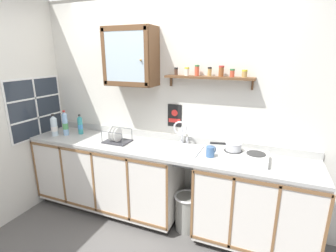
{
  "coord_description": "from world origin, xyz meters",
  "views": [
    {
      "loc": [
        1.07,
        -1.91,
        1.9
      ],
      "look_at": [
        0.06,
        0.55,
        1.14
      ],
      "focal_mm": 26.86,
      "sensor_mm": 36.0,
      "label": 1
    }
  ],
  "objects_px": {
    "saucepan": "(233,146)",
    "trash_bin": "(187,211)",
    "warning_sign": "(175,116)",
    "bottle_water_clear_1": "(54,126)",
    "sink": "(177,151)",
    "mug": "(211,152)",
    "bottle_water_blue_0": "(65,124)",
    "dish_rack": "(116,138)",
    "hot_plate_stove": "(244,157)",
    "bottle_detergent_teal_2": "(80,125)",
    "wall_cabinet": "(131,57)"
  },
  "relations": [
    {
      "from": "saucepan",
      "to": "trash_bin",
      "type": "bearing_deg",
      "value": -174.55
    },
    {
      "from": "bottle_detergent_teal_2",
      "to": "mug",
      "type": "xyz_separation_m",
      "value": [
        1.71,
        -0.11,
        -0.06
      ]
    },
    {
      "from": "bottle_water_blue_0",
      "to": "dish_rack",
      "type": "distance_m",
      "value": 0.74
    },
    {
      "from": "trash_bin",
      "to": "bottle_water_blue_0",
      "type": "bearing_deg",
      "value": -179.83
    },
    {
      "from": "bottle_water_clear_1",
      "to": "warning_sign",
      "type": "relative_size",
      "value": 1.06
    },
    {
      "from": "bottle_detergent_teal_2",
      "to": "wall_cabinet",
      "type": "xyz_separation_m",
      "value": [
        0.74,
        0.07,
        0.84
      ]
    },
    {
      "from": "saucepan",
      "to": "trash_bin",
      "type": "xyz_separation_m",
      "value": [
        -0.44,
        -0.04,
        -0.82
      ]
    },
    {
      "from": "bottle_water_blue_0",
      "to": "sink",
      "type": "bearing_deg",
      "value": 2.92
    },
    {
      "from": "hot_plate_stove",
      "to": "trash_bin",
      "type": "relative_size",
      "value": 1.05
    },
    {
      "from": "bottle_water_blue_0",
      "to": "wall_cabinet",
      "type": "xyz_separation_m",
      "value": [
        0.88,
        0.18,
        0.81
      ]
    },
    {
      "from": "hot_plate_stove",
      "to": "wall_cabinet",
      "type": "height_order",
      "value": "wall_cabinet"
    },
    {
      "from": "wall_cabinet",
      "to": "warning_sign",
      "type": "relative_size",
      "value": 2.41
    },
    {
      "from": "bottle_water_clear_1",
      "to": "mug",
      "type": "relative_size",
      "value": 2.37
    },
    {
      "from": "bottle_detergent_teal_2",
      "to": "hot_plate_stove",
      "type": "bearing_deg",
      "value": -2.35
    },
    {
      "from": "hot_plate_stove",
      "to": "dish_rack",
      "type": "bearing_deg",
      "value": -179.7
    },
    {
      "from": "hot_plate_stove",
      "to": "wall_cabinet",
      "type": "bearing_deg",
      "value": 173.3
    },
    {
      "from": "hot_plate_stove",
      "to": "bottle_water_blue_0",
      "type": "height_order",
      "value": "bottle_water_blue_0"
    },
    {
      "from": "bottle_water_clear_1",
      "to": "warning_sign",
      "type": "distance_m",
      "value": 1.52
    },
    {
      "from": "hot_plate_stove",
      "to": "bottle_detergent_teal_2",
      "type": "relative_size",
      "value": 1.73
    },
    {
      "from": "hot_plate_stove",
      "to": "trash_bin",
      "type": "height_order",
      "value": "hot_plate_stove"
    },
    {
      "from": "bottle_detergent_teal_2",
      "to": "mug",
      "type": "bearing_deg",
      "value": -3.74
    },
    {
      "from": "hot_plate_stove",
      "to": "bottle_water_clear_1",
      "type": "distance_m",
      "value": 2.28
    },
    {
      "from": "sink",
      "to": "bottle_water_blue_0",
      "type": "distance_m",
      "value": 1.47
    },
    {
      "from": "saucepan",
      "to": "bottle_water_clear_1",
      "type": "xyz_separation_m",
      "value": [
        -2.16,
        -0.12,
        -0.0
      ]
    },
    {
      "from": "hot_plate_stove",
      "to": "wall_cabinet",
      "type": "distance_m",
      "value": 1.59
    },
    {
      "from": "bottle_water_clear_1",
      "to": "bottle_detergent_teal_2",
      "type": "bearing_deg",
      "value": 36.04
    },
    {
      "from": "bottle_detergent_teal_2",
      "to": "warning_sign",
      "type": "relative_size",
      "value": 0.98
    },
    {
      "from": "hot_plate_stove",
      "to": "bottle_water_clear_1",
      "type": "bearing_deg",
      "value": -177.54
    },
    {
      "from": "hot_plate_stove",
      "to": "bottle_water_clear_1",
      "type": "relative_size",
      "value": 1.6
    },
    {
      "from": "bottle_detergent_teal_2",
      "to": "bottle_water_blue_0",
      "type": "bearing_deg",
      "value": -141.07
    },
    {
      "from": "mug",
      "to": "trash_bin",
      "type": "distance_m",
      "value": 0.79
    },
    {
      "from": "dish_rack",
      "to": "mug",
      "type": "height_order",
      "value": "dish_rack"
    },
    {
      "from": "dish_rack",
      "to": "warning_sign",
      "type": "relative_size",
      "value": 1.13
    },
    {
      "from": "saucepan",
      "to": "trash_bin",
      "type": "height_order",
      "value": "saucepan"
    },
    {
      "from": "hot_plate_stove",
      "to": "bottle_water_blue_0",
      "type": "relative_size",
      "value": 1.4
    },
    {
      "from": "mug",
      "to": "trash_bin",
      "type": "relative_size",
      "value": 0.28
    },
    {
      "from": "hot_plate_stove",
      "to": "bottle_detergent_teal_2",
      "type": "distance_m",
      "value": 2.03
    },
    {
      "from": "bottle_water_blue_0",
      "to": "wall_cabinet",
      "type": "relative_size",
      "value": 0.5
    },
    {
      "from": "warning_sign",
      "to": "saucepan",
      "type": "bearing_deg",
      "value": -20.64
    },
    {
      "from": "bottle_water_blue_0",
      "to": "trash_bin",
      "type": "relative_size",
      "value": 0.75
    },
    {
      "from": "sink",
      "to": "saucepan",
      "type": "bearing_deg",
      "value": -2.65
    },
    {
      "from": "hot_plate_stove",
      "to": "warning_sign",
      "type": "bearing_deg",
      "value": 160.72
    },
    {
      "from": "bottle_water_blue_0",
      "to": "warning_sign",
      "type": "bearing_deg",
      "value": 13.15
    },
    {
      "from": "sink",
      "to": "mug",
      "type": "height_order",
      "value": "sink"
    },
    {
      "from": "hot_plate_stove",
      "to": "bottle_detergent_teal_2",
      "type": "bearing_deg",
      "value": 177.65
    },
    {
      "from": "hot_plate_stove",
      "to": "bottle_water_clear_1",
      "type": "xyz_separation_m",
      "value": [
        -2.28,
        -0.1,
        0.08
      ]
    },
    {
      "from": "sink",
      "to": "dish_rack",
      "type": "distance_m",
      "value": 0.73
    },
    {
      "from": "hot_plate_stove",
      "to": "warning_sign",
      "type": "distance_m",
      "value": 0.91
    },
    {
      "from": "warning_sign",
      "to": "bottle_water_clear_1",
      "type": "bearing_deg",
      "value": -165.2
    },
    {
      "from": "sink",
      "to": "mug",
      "type": "xyz_separation_m",
      "value": [
        0.39,
        -0.08,
        0.08
      ]
    }
  ]
}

